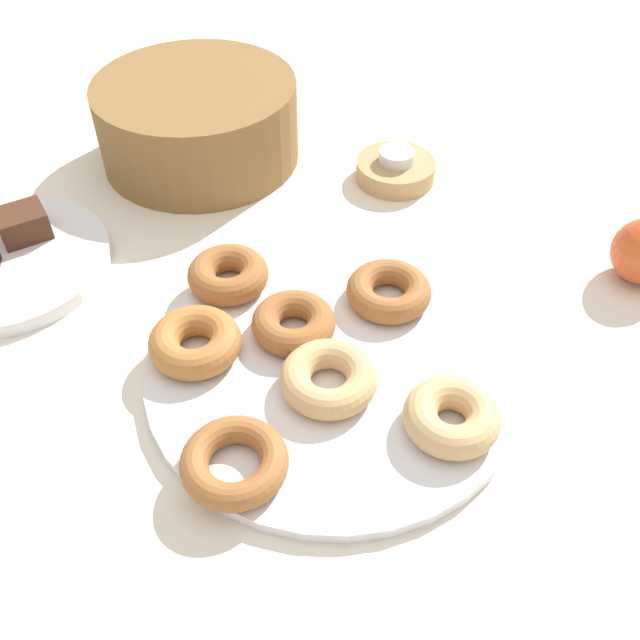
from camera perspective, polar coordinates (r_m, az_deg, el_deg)
ground_plane at (r=0.68m, az=1.08°, el=-4.17°), size 2.40×2.40×0.00m
donut_plate at (r=0.67m, az=1.09°, el=-3.82°), size 0.35×0.35×0.01m
donut_0 at (r=0.69m, az=-2.13°, el=-0.24°), size 0.10×0.10×0.03m
donut_1 at (r=0.72m, az=5.52°, el=2.32°), size 0.12×0.12×0.03m
donut_2 at (r=0.68m, az=-9.98°, el=-1.75°), size 0.12×0.12×0.03m
donut_3 at (r=0.62m, az=10.49°, el=-7.64°), size 0.12×0.12×0.03m
donut_4 at (r=0.64m, az=0.69°, el=-4.71°), size 0.12×0.12×0.03m
donut_5 at (r=0.74m, az=-7.37°, el=3.64°), size 0.11×0.11×0.03m
donut_6 at (r=0.59m, az=-6.88°, el=-11.24°), size 0.13×0.13×0.02m
cake_plate at (r=0.85m, az=-23.78°, el=4.26°), size 0.22×0.22×0.02m
brownie_far at (r=0.86m, az=-22.72°, el=7.14°), size 0.06×0.05×0.03m
candle_holder at (r=0.92m, az=6.05°, el=11.84°), size 0.10×0.10×0.03m
tealight at (r=0.91m, az=6.15°, el=12.91°), size 0.04×0.04×0.01m
basket at (r=0.95m, az=-9.75°, el=15.40°), size 0.33×0.33×0.10m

